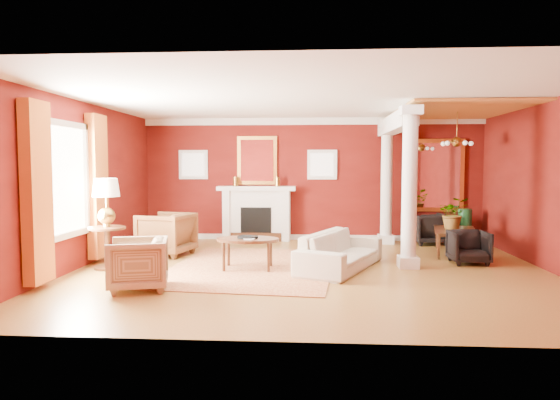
# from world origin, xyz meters

# --- Properties ---
(ground) EXTENTS (8.00, 8.00, 0.00)m
(ground) POSITION_xyz_m (0.00, 0.00, 0.00)
(ground) COLOR brown
(ground) RESTS_ON ground
(room_shell) EXTENTS (8.04, 7.04, 2.92)m
(room_shell) POSITION_xyz_m (0.00, 0.00, 2.02)
(room_shell) COLOR #61120D
(room_shell) RESTS_ON ground
(fireplace) EXTENTS (1.85, 0.42, 1.29)m
(fireplace) POSITION_xyz_m (-1.30, 3.32, 0.65)
(fireplace) COLOR silver
(fireplace) RESTS_ON ground
(overmantel_mirror) EXTENTS (0.95, 0.07, 1.15)m
(overmantel_mirror) POSITION_xyz_m (-1.30, 3.45, 1.90)
(overmantel_mirror) COLOR gold
(overmantel_mirror) RESTS_ON fireplace
(flank_window_left) EXTENTS (0.70, 0.07, 0.70)m
(flank_window_left) POSITION_xyz_m (-2.85, 3.46, 1.80)
(flank_window_left) COLOR silver
(flank_window_left) RESTS_ON room_shell
(flank_window_right) EXTENTS (0.70, 0.07, 0.70)m
(flank_window_right) POSITION_xyz_m (0.25, 3.46, 1.80)
(flank_window_right) COLOR silver
(flank_window_right) RESTS_ON room_shell
(left_window) EXTENTS (0.21, 2.55, 2.60)m
(left_window) POSITION_xyz_m (-3.89, -0.60, 1.42)
(left_window) COLOR white
(left_window) RESTS_ON room_shell
(column_front) EXTENTS (0.36, 0.36, 2.80)m
(column_front) POSITION_xyz_m (1.70, 0.30, 1.43)
(column_front) COLOR silver
(column_front) RESTS_ON ground
(column_back) EXTENTS (0.36, 0.36, 2.80)m
(column_back) POSITION_xyz_m (1.70, 3.00, 1.43)
(column_back) COLOR silver
(column_back) RESTS_ON ground
(header_beam) EXTENTS (0.30, 3.20, 0.32)m
(header_beam) POSITION_xyz_m (1.70, 1.90, 2.62)
(header_beam) COLOR silver
(header_beam) RESTS_ON column_front
(amber_ceiling) EXTENTS (2.30, 3.40, 0.04)m
(amber_ceiling) POSITION_xyz_m (2.85, 1.75, 2.87)
(amber_ceiling) COLOR #CB863B
(amber_ceiling) RESTS_ON room_shell
(dining_mirror) EXTENTS (1.30, 0.07, 1.70)m
(dining_mirror) POSITION_xyz_m (2.90, 3.45, 1.55)
(dining_mirror) COLOR gold
(dining_mirror) RESTS_ON room_shell
(chandelier) EXTENTS (0.60, 0.62, 0.75)m
(chandelier) POSITION_xyz_m (2.90, 1.80, 2.25)
(chandelier) COLOR #A38133
(chandelier) RESTS_ON room_shell
(crown_trim) EXTENTS (8.00, 0.08, 0.16)m
(crown_trim) POSITION_xyz_m (0.00, 3.46, 2.82)
(crown_trim) COLOR silver
(crown_trim) RESTS_ON room_shell
(base_trim) EXTENTS (8.00, 0.08, 0.12)m
(base_trim) POSITION_xyz_m (0.00, 3.46, 0.06)
(base_trim) COLOR silver
(base_trim) RESTS_ON ground
(rug) EXTENTS (3.09, 3.93, 0.01)m
(rug) POSITION_xyz_m (-1.01, 0.15, 0.01)
(rug) COLOR maroon
(rug) RESTS_ON ground
(sofa) EXTENTS (1.45, 2.23, 0.85)m
(sofa) POSITION_xyz_m (0.52, 0.12, 0.42)
(sofa) COLOR beige
(sofa) RESTS_ON ground
(armchair_leopard) EXTENTS (1.06, 1.10, 0.94)m
(armchair_leopard) POSITION_xyz_m (-2.86, 1.21, 0.47)
(armchair_leopard) COLOR black
(armchair_leopard) RESTS_ON ground
(armchair_stripe) EXTENTS (0.92, 0.96, 0.82)m
(armchair_stripe) POSITION_xyz_m (-2.46, -1.52, 0.41)
(armchair_stripe) COLOR tan
(armchair_stripe) RESTS_ON ground
(coffee_table) EXTENTS (1.07, 1.07, 0.54)m
(coffee_table) POSITION_xyz_m (-1.07, -0.02, 0.49)
(coffee_table) COLOR #32190E
(coffee_table) RESTS_ON ground
(coffee_book) EXTENTS (0.18, 0.05, 0.24)m
(coffee_book) POSITION_xyz_m (-1.10, -0.09, 0.66)
(coffee_book) COLOR #32190E
(coffee_book) RESTS_ON coffee_table
(side_table) EXTENTS (0.63, 0.63, 1.56)m
(side_table) POSITION_xyz_m (-3.50, -0.12, 1.06)
(side_table) COLOR #32190E
(side_table) RESTS_ON ground
(dining_table) EXTENTS (0.79, 1.50, 0.79)m
(dining_table) POSITION_xyz_m (2.91, 1.69, 0.40)
(dining_table) COLOR #32190E
(dining_table) RESTS_ON ground
(dining_chair_near) EXTENTS (0.66, 0.62, 0.66)m
(dining_chair_near) POSITION_xyz_m (2.86, 0.74, 0.33)
(dining_chair_near) COLOR black
(dining_chair_near) RESTS_ON ground
(dining_chair_far) EXTENTS (0.85, 0.81, 0.77)m
(dining_chair_far) POSITION_xyz_m (2.66, 3.00, 0.39)
(dining_chair_far) COLOR black
(dining_chair_far) RESTS_ON ground
(green_urn) EXTENTS (0.34, 0.34, 0.82)m
(green_urn) POSITION_xyz_m (3.46, 3.00, 0.32)
(green_urn) COLOR #15441F
(green_urn) RESTS_ON ground
(potted_plant) EXTENTS (0.61, 0.67, 0.50)m
(potted_plant) POSITION_xyz_m (2.85, 1.74, 1.05)
(potted_plant) COLOR #26591E
(potted_plant) RESTS_ON dining_table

